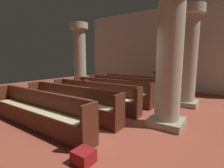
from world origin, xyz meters
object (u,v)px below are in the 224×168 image
at_px(pew_row_1, 123,86).
at_px(pillar_aisle_side, 188,55).
at_px(pew_row_2, 110,90).
at_px(hymn_book, 86,80).
at_px(pew_row_0, 133,84).
at_px(pew_row_3, 92,94).
at_px(pillar_aisle_rear, 170,53).
at_px(lectern, 158,84).
at_px(pillar_far_side, 80,57).
at_px(pew_row_4, 69,100).
at_px(kneeler_box_red, 84,157).
at_px(pew_row_5, 37,109).

height_order(pew_row_1, pillar_aisle_side, pillar_aisle_side).
relative_size(pew_row_2, hymn_book, 16.79).
xyz_separation_m(pew_row_0, hymn_book, (-0.49, -2.91, 0.43)).
relative_size(pew_row_0, hymn_book, 16.79).
height_order(pew_row_1, hymn_book, hymn_book).
bearing_deg(pew_row_1, pew_row_3, -90.00).
relative_size(pillar_aisle_rear, lectern, 3.25).
bearing_deg(pillar_far_side, pillar_aisle_rear, -21.65).
distance_m(pew_row_0, pew_row_4, 4.14).
relative_size(pew_row_0, pillar_far_side, 1.03).
xyz_separation_m(pew_row_1, pew_row_4, (0.00, -3.10, 0.00)).
bearing_deg(pillar_aisle_rear, pew_row_4, -160.53).
distance_m(pew_row_0, pillar_far_side, 3.12).
xyz_separation_m(pew_row_4, kneeler_box_red, (1.96, -1.42, -0.37)).
relative_size(pew_row_5, lectern, 3.33).
xyz_separation_m(pew_row_3, hymn_book, (-0.49, 0.19, 0.43)).
height_order(pew_row_1, lectern, lectern).
bearing_deg(kneeler_box_red, lectern, 99.02).
bearing_deg(lectern, pew_row_3, -103.17).
distance_m(pew_row_2, pew_row_4, 2.07).
bearing_deg(pillar_far_side, pew_row_4, -49.29).
distance_m(pew_row_3, lectern, 4.12).
xyz_separation_m(pew_row_1, lectern, (0.94, 1.94, -0.03)).
height_order(pillar_aisle_rear, lectern, pillar_aisle_rear).
bearing_deg(pillar_aisle_rear, lectern, 112.08).
xyz_separation_m(pew_row_3, lectern, (0.94, 4.01, -0.03)).
bearing_deg(pillar_far_side, kneeler_box_red, -44.17).
bearing_deg(kneeler_box_red, pew_row_5, 168.87).
relative_size(pew_row_5, kneeler_box_red, 11.04).
xyz_separation_m(pew_row_5, pillar_aisle_rear, (2.61, 1.96, 1.35)).
bearing_deg(pillar_aisle_side, pew_row_2, -155.57).
bearing_deg(pew_row_4, pillar_aisle_side, 51.26).
xyz_separation_m(pew_row_1, pew_row_3, (0.00, -2.07, 0.00)).
relative_size(pew_row_5, hymn_book, 16.79).
bearing_deg(pew_row_2, pew_row_1, 90.00).
distance_m(pew_row_1, pew_row_4, 3.10).
xyz_separation_m(pew_row_3, pew_row_5, (0.00, -2.07, 0.00)).
xyz_separation_m(pillar_aisle_rear, kneeler_box_red, (-0.65, -2.34, -1.72)).
height_order(pew_row_0, hymn_book, hymn_book).
bearing_deg(pew_row_3, hymn_book, 158.79).
bearing_deg(pew_row_5, pew_row_3, 90.00).
height_order(pillar_aisle_side, lectern, pillar_aisle_side).
bearing_deg(pew_row_2, kneeler_box_red, -60.61).
relative_size(pew_row_2, pillar_aisle_rear, 1.03).
height_order(pew_row_5, hymn_book, hymn_book).
height_order(pew_row_0, pillar_aisle_rear, pillar_aisle_rear).
xyz_separation_m(pew_row_2, kneeler_box_red, (1.96, -3.49, -0.37)).
xyz_separation_m(lectern, hymn_book, (-1.43, -3.82, 0.46)).
distance_m(pillar_aisle_rear, hymn_book, 3.25).
distance_m(pew_row_3, pillar_far_side, 3.48).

